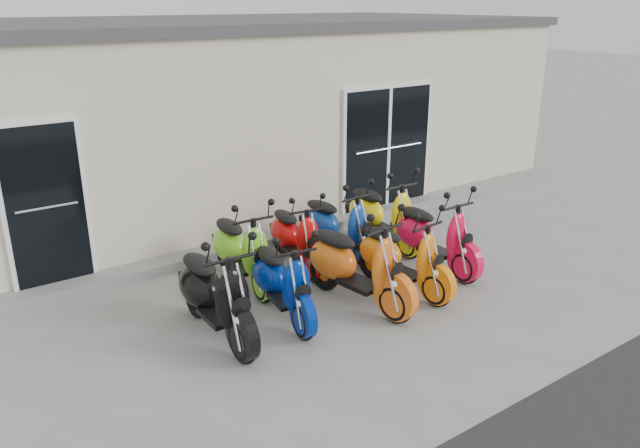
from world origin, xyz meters
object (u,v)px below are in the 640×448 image
(scooter_front_red, at_px, (435,226))
(scooter_front_black, at_px, (214,282))
(scooter_front_orange_b, at_px, (402,247))
(scooter_back_green, at_px, (241,240))
(scooter_front_blue, at_px, (282,271))
(scooter_front_orange_a, at_px, (357,253))
(scooter_back_red, at_px, (296,228))
(scooter_back_blue, at_px, (338,217))
(scooter_back_yellow, at_px, (383,206))

(scooter_front_red, bearing_deg, scooter_front_black, -179.94)
(scooter_front_orange_b, bearing_deg, scooter_back_green, 133.01)
(scooter_front_blue, height_order, scooter_front_orange_a, scooter_front_orange_a)
(scooter_front_black, height_order, scooter_back_red, scooter_front_black)
(scooter_back_blue, bearing_deg, scooter_front_orange_a, -123.73)
(scooter_front_orange_a, relative_size, scooter_back_green, 1.07)
(scooter_front_orange_a, bearing_deg, scooter_front_blue, 158.75)
(scooter_front_orange_b, bearing_deg, scooter_front_black, 166.43)
(scooter_front_blue, relative_size, scooter_front_red, 0.94)
(scooter_front_orange_a, height_order, scooter_front_orange_b, scooter_front_orange_a)
(scooter_front_red, distance_m, scooter_back_green, 2.76)
(scooter_back_green, bearing_deg, scooter_front_orange_b, -36.84)
(scooter_back_green, bearing_deg, scooter_front_blue, -89.05)
(scooter_front_orange_a, xyz_separation_m, scooter_back_red, (0.02, 1.43, -0.10))
(scooter_front_black, relative_size, scooter_front_orange_a, 0.99)
(scooter_front_red, distance_m, scooter_back_blue, 1.43)
(scooter_front_red, bearing_deg, scooter_front_orange_b, -161.42)
(scooter_front_orange_a, height_order, scooter_back_yellow, scooter_front_orange_a)
(scooter_front_blue, distance_m, scooter_back_blue, 2.06)
(scooter_front_blue, relative_size, scooter_front_orange_b, 0.98)
(scooter_back_green, relative_size, scooter_back_yellow, 0.98)
(scooter_front_orange_b, bearing_deg, scooter_back_blue, 82.79)
(scooter_front_red, bearing_deg, scooter_back_green, 156.80)
(scooter_front_orange_b, distance_m, scooter_back_green, 2.15)
(scooter_back_green, bearing_deg, scooter_back_blue, 4.69)
(scooter_front_red, relative_size, scooter_back_blue, 1.02)
(scooter_front_red, relative_size, scooter_back_green, 1.00)
(scooter_front_orange_b, bearing_deg, scooter_front_orange_a, 170.28)
(scooter_back_yellow, bearing_deg, scooter_front_orange_a, -138.91)
(scooter_front_orange_b, relative_size, scooter_back_yellow, 0.95)
(scooter_front_red, xyz_separation_m, scooter_back_yellow, (-0.02, 1.11, 0.01))
(scooter_front_black, distance_m, scooter_back_green, 1.42)
(scooter_back_green, height_order, scooter_back_yellow, scooter_back_yellow)
(scooter_front_red, xyz_separation_m, scooter_back_blue, (-0.86, 1.14, -0.02))
(scooter_front_black, height_order, scooter_back_yellow, scooter_front_black)
(scooter_front_black, relative_size, scooter_front_blue, 1.12)
(scooter_front_orange_a, distance_m, scooter_back_green, 1.63)
(scooter_front_blue, height_order, scooter_front_red, scooter_front_red)
(scooter_front_red, bearing_deg, scooter_back_blue, 127.81)
(scooter_front_orange_a, relative_size, scooter_front_orange_b, 1.11)
(scooter_front_black, bearing_deg, scooter_front_red, 0.81)
(scooter_back_green, xyz_separation_m, scooter_back_blue, (1.66, 0.02, -0.02))
(scooter_back_green, xyz_separation_m, scooter_back_red, (0.92, 0.07, -0.05))
(scooter_front_red, xyz_separation_m, scooter_back_red, (-1.59, 1.19, -0.05))
(scooter_back_red, bearing_deg, scooter_back_blue, 4.08)
(scooter_front_blue, distance_m, scooter_back_green, 1.12)
(scooter_front_orange_b, xyz_separation_m, scooter_back_red, (-0.71, 1.48, -0.03))
(scooter_front_black, bearing_deg, scooter_back_green, 50.88)
(scooter_front_black, xyz_separation_m, scooter_back_blue, (2.58, 1.10, -0.05))
(scooter_front_blue, bearing_deg, scooter_front_black, -174.72)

